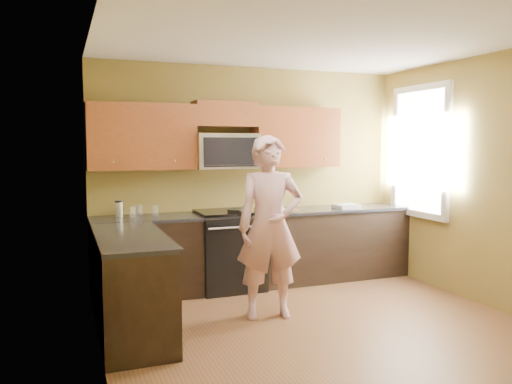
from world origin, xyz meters
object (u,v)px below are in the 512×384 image
travel_mug (119,217)px  stove (229,250)px  frying_pan (238,213)px  butter_tub (247,213)px  microwave (226,168)px  woman (270,227)px

travel_mug → stove: bearing=-6.2°
frying_pan → butter_tub: frying_pan is taller
frying_pan → travel_mug: travel_mug is taller
microwave → travel_mug: (-1.27, 0.01, -0.53)m
butter_tub → stove: bearing=165.1°
stove → woman: woman is taller
stove → woman: 1.19m
stove → frying_pan: frying_pan is taller
woman → travel_mug: woman is taller
microwave → woman: 1.34m
woman → butter_tub: 1.06m
stove → frying_pan: size_ratio=2.22×
woman → frying_pan: bearing=105.4°
stove → frying_pan: (0.02, -0.26, 0.47)m
woman → frying_pan: 0.85m
frying_pan → butter_tub: size_ratio=3.09×
stove → woman: size_ratio=0.52×
woman → microwave: bearing=105.2°
butter_tub → travel_mug: size_ratio=0.74×
butter_tub → travel_mug: bearing=172.6°
woman → frying_pan: (-0.05, 0.85, 0.04)m
travel_mug → frying_pan: bearing=-17.0°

